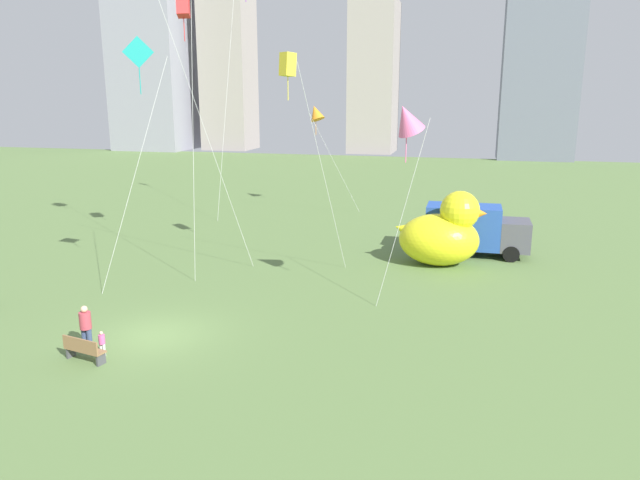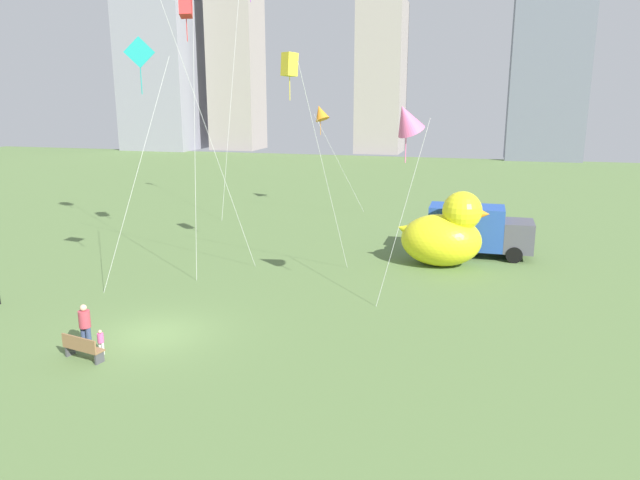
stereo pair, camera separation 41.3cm
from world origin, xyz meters
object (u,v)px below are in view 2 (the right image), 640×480
at_px(box_truck, 477,231).
at_px(person_adult, 85,324).
at_px(giant_inflatable_duck, 445,234).
at_px(kite_orange, 321,113).
at_px(park_bench, 82,347).
at_px(kite_red, 186,8).
at_px(kite_teal, 139,64).
at_px(person_child, 101,341).
at_px(kite_yellow, 290,66).
at_px(kite_pink, 407,119).

bearing_deg(box_truck, person_adult, -128.39).
xyz_separation_m(giant_inflatable_duck, kite_orange, (-10.48, 13.47, 5.89)).
distance_m(park_bench, person_adult, 1.10).
xyz_separation_m(kite_red, kite_teal, (0.49, -5.48, -2.96)).
height_order(person_child, giant_inflatable_duck, giant_inflatable_duck).
distance_m(kite_yellow, kite_pink, 8.50).
bearing_deg(box_truck, kite_pink, -105.28).
height_order(park_bench, kite_orange, kite_orange).
height_order(box_truck, kite_yellow, kite_yellow).
distance_m(kite_red, kite_orange, 17.69).
xyz_separation_m(person_child, giant_inflatable_duck, (11.01, 14.78, 1.23)).
bearing_deg(person_adult, giant_inflatable_duck, 50.77).
relative_size(kite_red, kite_pink, 1.58).
height_order(box_truck, kite_teal, kite_teal).
relative_size(park_bench, box_truck, 0.29).
bearing_deg(park_bench, giant_inflatable_duck, 53.54).
bearing_deg(kite_red, kite_orange, 81.53).
distance_m(park_bench, kite_teal, 11.92).
relative_size(giant_inflatable_duck, kite_teal, 0.43).
bearing_deg(person_child, kite_pink, 34.12).
height_order(kite_pink, kite_orange, kite_pink).
xyz_separation_m(person_child, kite_yellow, (3.39, 11.75, 9.86)).
bearing_deg(box_truck, kite_red, -158.66).
bearing_deg(person_adult, kite_teal, 96.14).
bearing_deg(person_adult, kite_pink, 30.85).
xyz_separation_m(kite_pink, kite_teal, (-11.22, -0.46, 2.16)).
relative_size(person_adult, kite_yellow, 0.15).
bearing_deg(box_truck, kite_orange, 138.19).
height_order(person_adult, giant_inflatable_duck, giant_inflatable_duck).
height_order(box_truck, kite_red, kite_red).
bearing_deg(box_truck, person_child, -126.19).
bearing_deg(kite_teal, person_adult, -83.86).
relative_size(park_bench, person_child, 1.78).
bearing_deg(kite_red, person_adult, -84.36).
distance_m(kite_yellow, kite_teal, 7.40).
height_order(park_bench, kite_yellow, kite_yellow).
distance_m(person_adult, box_truck, 21.79).
xyz_separation_m(box_truck, kite_orange, (-12.17, 10.89, 6.19)).
xyz_separation_m(park_bench, box_truck, (13.05, 17.95, 0.97)).
xyz_separation_m(kite_teal, kite_orange, (1.98, 22.09, -2.61)).
xyz_separation_m(box_truck, kite_yellow, (-9.31, -5.61, 8.93)).
bearing_deg(kite_teal, kite_red, 95.11).
relative_size(kite_yellow, kite_pink, 1.25).
xyz_separation_m(giant_inflatable_duck, kite_teal, (-12.46, -8.62, 8.50)).
relative_size(kite_pink, kite_orange, 1.06).
xyz_separation_m(person_adult, person_child, (0.82, -0.30, -0.42)).
bearing_deg(park_bench, kite_teal, 99.29).
xyz_separation_m(park_bench, kite_teal, (-1.10, 6.75, 9.77)).
bearing_deg(park_bench, kite_pink, 35.46).
height_order(kite_pink, kite_teal, kite_teal).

